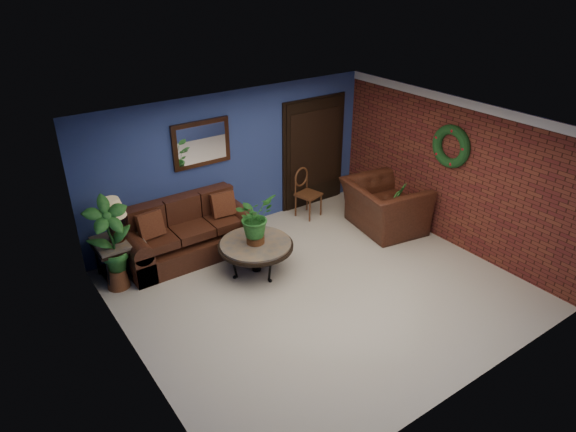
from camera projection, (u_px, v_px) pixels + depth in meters
floor at (320, 289)px, 7.71m from camera, size 5.50×5.50×0.00m
wall_back at (234, 162)px, 8.96m from camera, size 5.50×0.04×2.50m
wall_left at (130, 280)px, 5.74m from camera, size 0.04×5.00×2.50m
wall_right_brick at (452, 172)px, 8.55m from camera, size 0.04×5.00×2.50m
ceiling at (326, 129)px, 6.57m from camera, size 5.50×5.00×0.02m
crown_molding at (462, 102)px, 7.99m from camera, size 0.03×5.00×0.14m
wall_mirror at (201, 144)px, 8.41m from camera, size 1.02×0.06×0.77m
closet_door at (314, 153)px, 9.92m from camera, size 1.44×0.06×2.18m
wreath at (451, 146)px, 8.35m from camera, size 0.16×0.72×0.72m
sofa at (188, 237)px, 8.49m from camera, size 2.17×0.94×0.98m
coffee_table at (256, 246)px, 7.98m from camera, size 1.18×1.18×0.51m
end_table at (119, 248)px, 7.80m from camera, size 0.71×0.71×0.65m
table_lamp at (113, 215)px, 7.54m from camera, size 0.40×0.40×0.66m
side_chair at (306, 189)px, 9.68m from camera, size 0.49×0.49×0.94m
armchair at (384, 206)px, 9.25m from camera, size 1.38×1.52×0.88m
coffee_plant at (255, 217)px, 7.75m from camera, size 0.73×0.68×0.80m
floor_plant at (395, 204)px, 9.28m from camera, size 0.43×0.36×0.88m
tall_plant at (111, 241)px, 7.42m from camera, size 0.64×0.44×1.47m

